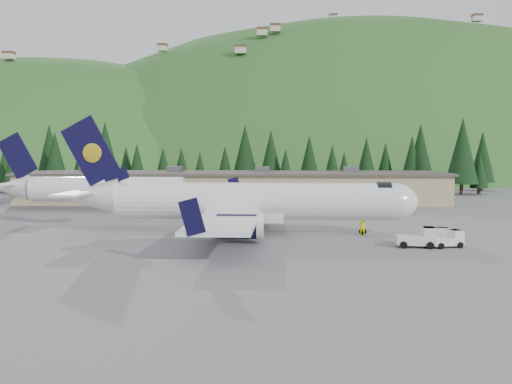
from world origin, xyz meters
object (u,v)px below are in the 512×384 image
object	(u,v)px
baggage_tug_c	(442,237)
ramp_worker	(362,227)
second_airliner	(87,188)
airliner	(244,203)
baggage_tug_a	(449,239)
baggage_tug_b	(419,238)
terminal_building	(233,187)

from	to	relation	value
baggage_tug_c	ramp_worker	bearing A→B (deg)	65.62
ramp_worker	second_airliner	bearing A→B (deg)	-27.73
airliner	baggage_tug_c	xyz separation A→B (m)	(18.88, -5.80, -2.66)
second_airliner	baggage_tug_a	xyz separation A→B (m)	(42.84, -29.45, -2.63)
airliner	second_airliner	distance (m)	32.42
baggage_tug_b	ramp_worker	world-z (taller)	baggage_tug_b
baggage_tug_a	terminal_building	size ratio (longest dim) A/B	0.05
airliner	baggage_tug_a	world-z (taller)	airliner
airliner	ramp_worker	size ratio (longest dim) A/B	21.22
baggage_tug_c	ramp_worker	xyz separation A→B (m)	(-6.57, 5.43, 0.22)
baggage_tug_b	terminal_building	xyz separation A→B (m)	(-20.25, 45.63, 1.80)
second_airliner	baggage_tug_b	distance (m)	49.97
second_airliner	baggage_tug_b	xyz separation A→B (m)	(40.17, -29.63, -2.50)
second_airliner	ramp_worker	distance (m)	42.56
baggage_tug_a	baggage_tug_b	distance (m)	2.68
second_airliner	baggage_tug_a	bearing A→B (deg)	-34.50
baggage_tug_a	baggage_tug_c	bearing A→B (deg)	77.87
second_airliner	terminal_building	world-z (taller)	second_airliner
baggage_tug_a	terminal_building	world-z (taller)	terminal_building
airliner	baggage_tug_b	distance (m)	18.21
second_airliner	baggage_tug_a	size ratio (longest dim) A/B	8.58
airliner	baggage_tug_b	bearing A→B (deg)	-23.91
second_airliner	ramp_worker	world-z (taller)	second_airliner
airliner	second_airliner	bearing A→B (deg)	138.49
second_airliner	baggage_tug_c	bearing A→B (deg)	-33.04
baggage_tug_b	baggage_tug_c	size ratio (longest dim) A/B	1.19
baggage_tug_c	ramp_worker	size ratio (longest dim) A/B	1.71
ramp_worker	terminal_building	bearing A→B (deg)	-63.07
baggage_tug_b	ramp_worker	xyz separation A→B (m)	(-4.04, 7.27, 0.06)
airliner	terminal_building	xyz separation A→B (m)	(-3.91, 37.98, -0.70)
baggage_tug_a	baggage_tug_c	xyz separation A→B (m)	(-0.14, 1.67, -0.04)
terminal_building	ramp_worker	distance (m)	41.68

